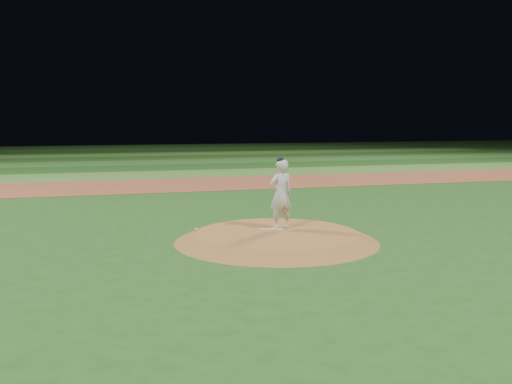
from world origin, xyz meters
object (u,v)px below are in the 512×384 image
at_px(pitching_rubber, 271,229).
at_px(rosin_bag, 196,229).
at_px(pitcher_on_mound, 281,194).
at_px(pitchers_mound, 276,237).

xyz_separation_m(pitching_rubber, rosin_bag, (-1.98, 0.56, 0.01)).
distance_m(pitching_rubber, pitcher_on_mound, 1.01).
relative_size(pitchers_mound, pitcher_on_mound, 2.76).
xyz_separation_m(pitchers_mound, pitching_rubber, (-0.04, 0.35, 0.14)).
bearing_deg(pitching_rubber, pitcher_on_mound, 33.26).
height_order(rosin_bag, pitcher_on_mound, pitcher_on_mound).
relative_size(pitchers_mound, rosin_bag, 51.40).
distance_m(pitching_rubber, rosin_bag, 2.06).
bearing_deg(pitching_rubber, pitchers_mound, -62.26).
distance_m(pitchers_mound, pitching_rubber, 0.38).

